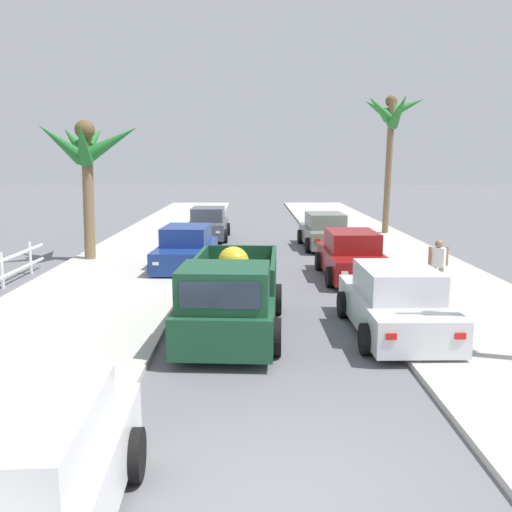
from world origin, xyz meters
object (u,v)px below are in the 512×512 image
object	(u,v)px
car_right_near	(325,232)
palm_tree_left_fore	(86,151)
pickup_truck	(231,299)
car_left_far	(208,224)
car_right_mid	(13,492)
car_right_far	(395,303)
pedestrian	(438,264)
car_left_near	(186,249)
car_left_mid	(352,256)
palm_tree_left_mid	(391,120)

from	to	relation	value
car_right_near	palm_tree_left_fore	xyz separation A→B (m)	(-9.36, -3.09, 3.43)
pickup_truck	car_left_far	xyz separation A→B (m)	(-1.66, 14.71, -0.08)
car_right_near	car_right_mid	bearing A→B (deg)	-106.31
car_right_near	car_right_mid	distance (m)	19.61
car_right_far	pedestrian	bearing A→B (deg)	58.65
car_left_near	car_left_mid	size ratio (longest dim) A/B	1.01
car_left_mid	palm_tree_left_fore	xyz separation A→B (m)	(-9.40, 3.09, 3.43)
car_left_far	palm_tree_left_fore	size ratio (longest dim) A/B	0.81
pickup_truck	car_left_far	size ratio (longest dim) A/B	1.24
pedestrian	car_left_near	bearing A→B (deg)	153.71
car_right_mid	car_left_near	bearing A→B (deg)	90.08
car_left_mid	car_right_far	distance (m)	5.83
palm_tree_left_fore	car_right_far	bearing A→B (deg)	-43.85
car_left_mid	pedestrian	distance (m)	3.07
car_left_near	palm_tree_left_mid	xyz separation A→B (m)	(9.24, 8.57, 5.07)
palm_tree_left_fore	palm_tree_left_mid	distance (m)	14.88
car_left_mid	car_left_far	distance (m)	10.47
car_left_mid	car_right_far	size ratio (longest dim) A/B	1.00
car_right_far	pedestrian	distance (m)	4.14
car_right_mid	palm_tree_left_fore	world-z (taller)	palm_tree_left_fore
car_left_far	car_left_near	bearing A→B (deg)	-91.37
car_right_mid	car_left_far	xyz separation A→B (m)	(0.16, 21.62, 0.00)
car_left_near	car_right_near	size ratio (longest dim) A/B	1.00
car_right_near	car_right_far	bearing A→B (deg)	-90.36
pickup_truck	car_right_near	size ratio (longest dim) A/B	1.23
palm_tree_left_mid	pedestrian	bearing A→B (deg)	-97.57
car_right_near	palm_tree_left_fore	world-z (taller)	palm_tree_left_fore
pickup_truck	pedestrian	distance (m)	6.71
car_left_near	car_left_mid	bearing A→B (deg)	-14.64
car_left_far	palm_tree_left_mid	world-z (taller)	palm_tree_left_mid
car_left_far	car_right_far	distance (m)	15.71
pedestrian	car_left_far	bearing A→B (deg)	123.34
car_left_near	car_right_far	size ratio (longest dim) A/B	1.01
car_right_mid	palm_tree_left_fore	xyz separation A→B (m)	(-3.85, 15.73, 3.43)
car_left_near	pedestrian	distance (m)	8.48
palm_tree_left_fore	pickup_truck	bearing A→B (deg)	-57.28
car_left_near	car_right_near	distance (m)	7.27
car_right_far	palm_tree_left_fore	distance (m)	13.32
car_right_mid	car_left_far	distance (m)	21.62
pickup_truck	car_right_mid	distance (m)	7.14
car_right_far	palm_tree_left_fore	xyz separation A→B (m)	(-9.28, 8.91, 3.43)
pickup_truck	car_left_mid	world-z (taller)	pickup_truck
pedestrian	car_left_mid	bearing A→B (deg)	131.37
car_left_far	car_right_far	world-z (taller)	same
car_right_far	palm_tree_left_fore	world-z (taller)	palm_tree_left_fore
palm_tree_left_mid	pedestrian	world-z (taller)	palm_tree_left_mid
palm_tree_left_mid	pedestrian	distance (m)	13.35
car_left_mid	car_right_far	xyz separation A→B (m)	(-0.12, -5.83, 0.00)
car_left_far	pedestrian	world-z (taller)	pedestrian
pickup_truck	car_left_mid	distance (m)	6.85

